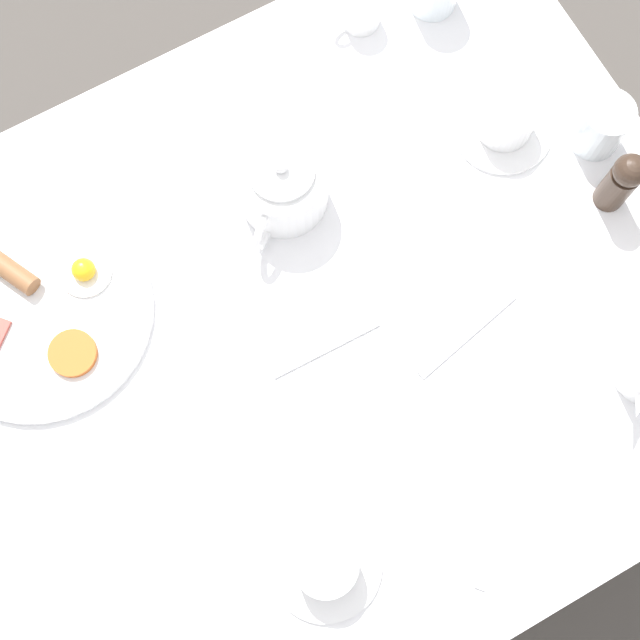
{
  "coord_description": "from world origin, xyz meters",
  "views": [
    {
      "loc": [
        0.14,
        0.25,
        1.88
      ],
      "look_at": [
        0.0,
        0.0,
        0.77
      ],
      "focal_mm": 50.0,
      "sensor_mm": 36.0,
      "label": 1
    }
  ],
  "objects_px": {
    "teapot_near": "(282,185)",
    "knife_by_plate": "(157,635)",
    "fork_by_plate": "(467,334)",
    "water_glass_short": "(602,125)",
    "breakfast_plate": "(39,308)",
    "salt_grinder": "(622,181)",
    "creamer_jug": "(361,10)",
    "fork_spare": "(502,518)",
    "teacup_with_saucer_right": "(506,120)",
    "teacup_with_saucer_left": "(325,564)",
    "spoon_for_tea": "(325,347)"
  },
  "relations": [
    {
      "from": "teacup_with_saucer_left",
      "to": "teacup_with_saucer_right",
      "type": "distance_m",
      "value": 0.63
    },
    {
      "from": "water_glass_short",
      "to": "creamer_jug",
      "type": "xyz_separation_m",
      "value": [
        0.19,
        -0.31,
        -0.01
      ]
    },
    {
      "from": "teacup_with_saucer_left",
      "to": "teapot_near",
      "type": "bearing_deg",
      "value": -112.27
    },
    {
      "from": "teacup_with_saucer_right",
      "to": "knife_by_plate",
      "type": "height_order",
      "value": "teacup_with_saucer_right"
    },
    {
      "from": "creamer_jug",
      "to": "knife_by_plate",
      "type": "height_order",
      "value": "creamer_jug"
    },
    {
      "from": "spoon_for_tea",
      "to": "teacup_with_saucer_right",
      "type": "bearing_deg",
      "value": -157.16
    },
    {
      "from": "creamer_jug",
      "to": "fork_spare",
      "type": "relative_size",
      "value": 0.52
    },
    {
      "from": "fork_by_plate",
      "to": "breakfast_plate",
      "type": "bearing_deg",
      "value": -32.36
    },
    {
      "from": "fork_by_plate",
      "to": "teacup_with_saucer_right",
      "type": "bearing_deg",
      "value": -130.6
    },
    {
      "from": "creamer_jug",
      "to": "fork_spare",
      "type": "distance_m",
      "value": 0.71
    },
    {
      "from": "teacup_with_saucer_right",
      "to": "creamer_jug",
      "type": "height_order",
      "value": "teacup_with_saucer_right"
    },
    {
      "from": "teapot_near",
      "to": "water_glass_short",
      "type": "distance_m",
      "value": 0.43
    },
    {
      "from": "fork_by_plate",
      "to": "teacup_with_saucer_left",
      "type": "bearing_deg",
      "value": 28.45
    },
    {
      "from": "teacup_with_saucer_left",
      "to": "fork_spare",
      "type": "relative_size",
      "value": 0.95
    },
    {
      "from": "teacup_with_saucer_right",
      "to": "fork_by_plate",
      "type": "height_order",
      "value": "teacup_with_saucer_right"
    },
    {
      "from": "teacup_with_saucer_right",
      "to": "fork_by_plate",
      "type": "relative_size",
      "value": 0.84
    },
    {
      "from": "salt_grinder",
      "to": "knife_by_plate",
      "type": "relative_size",
      "value": 0.51
    },
    {
      "from": "teacup_with_saucer_left",
      "to": "salt_grinder",
      "type": "distance_m",
      "value": 0.61
    },
    {
      "from": "spoon_for_tea",
      "to": "salt_grinder",
      "type": "bearing_deg",
      "value": 179.56
    },
    {
      "from": "salt_grinder",
      "to": "teapot_near",
      "type": "bearing_deg",
      "value": -28.84
    },
    {
      "from": "spoon_for_tea",
      "to": "fork_spare",
      "type": "relative_size",
      "value": 1.05
    },
    {
      "from": "spoon_for_tea",
      "to": "knife_by_plate",
      "type": "bearing_deg",
      "value": 31.25
    },
    {
      "from": "fork_by_plate",
      "to": "water_glass_short",
      "type": "bearing_deg",
      "value": -152.64
    },
    {
      "from": "salt_grinder",
      "to": "fork_spare",
      "type": "relative_size",
      "value": 0.77
    },
    {
      "from": "fork_by_plate",
      "to": "knife_by_plate",
      "type": "relative_size",
      "value": 0.75
    },
    {
      "from": "teacup_with_saucer_left",
      "to": "fork_by_plate",
      "type": "distance_m",
      "value": 0.34
    },
    {
      "from": "breakfast_plate",
      "to": "fork_by_plate",
      "type": "xyz_separation_m",
      "value": [
        -0.47,
        0.3,
        -0.01
      ]
    },
    {
      "from": "water_glass_short",
      "to": "spoon_for_tea",
      "type": "relative_size",
      "value": 0.52
    },
    {
      "from": "teacup_with_saucer_left",
      "to": "breakfast_plate",
      "type": "bearing_deg",
      "value": -69.75
    },
    {
      "from": "water_glass_short",
      "to": "teacup_with_saucer_right",
      "type": "bearing_deg",
      "value": -35.56
    },
    {
      "from": "teapot_near",
      "to": "knife_by_plate",
      "type": "height_order",
      "value": "teapot_near"
    },
    {
      "from": "salt_grinder",
      "to": "fork_by_plate",
      "type": "height_order",
      "value": "salt_grinder"
    },
    {
      "from": "spoon_for_tea",
      "to": "creamer_jug",
      "type": "bearing_deg",
      "value": -124.87
    },
    {
      "from": "breakfast_plate",
      "to": "knife_by_plate",
      "type": "relative_size",
      "value": 1.35
    },
    {
      "from": "fork_by_plate",
      "to": "knife_by_plate",
      "type": "distance_m",
      "value": 0.53
    },
    {
      "from": "knife_by_plate",
      "to": "salt_grinder",
      "type": "bearing_deg",
      "value": -165.15
    },
    {
      "from": "salt_grinder",
      "to": "fork_by_plate",
      "type": "bearing_deg",
      "value": 14.8
    },
    {
      "from": "spoon_for_tea",
      "to": "water_glass_short",
      "type": "bearing_deg",
      "value": -170.26
    },
    {
      "from": "teapot_near",
      "to": "water_glass_short",
      "type": "height_order",
      "value": "teapot_near"
    },
    {
      "from": "water_glass_short",
      "to": "fork_spare",
      "type": "distance_m",
      "value": 0.53
    },
    {
      "from": "teacup_with_saucer_left",
      "to": "salt_grinder",
      "type": "bearing_deg",
      "value": -157.63
    },
    {
      "from": "creamer_jug",
      "to": "spoon_for_tea",
      "type": "height_order",
      "value": "creamer_jug"
    },
    {
      "from": "teacup_with_saucer_right",
      "to": "fork_by_plate",
      "type": "xyz_separation_m",
      "value": [
        0.19,
        0.23,
        -0.03
      ]
    },
    {
      "from": "water_glass_short",
      "to": "teapot_near",
      "type": "bearing_deg",
      "value": -17.16
    },
    {
      "from": "water_glass_short",
      "to": "salt_grinder",
      "type": "xyz_separation_m",
      "value": [
        0.03,
        0.08,
        0.02
      ]
    },
    {
      "from": "creamer_jug",
      "to": "salt_grinder",
      "type": "xyz_separation_m",
      "value": [
        -0.16,
        0.4,
        0.03
      ]
    },
    {
      "from": "teacup_with_saucer_left",
      "to": "knife_by_plate",
      "type": "height_order",
      "value": "teacup_with_saucer_left"
    },
    {
      "from": "water_glass_short",
      "to": "fork_spare",
      "type": "bearing_deg",
      "value": 44.62
    },
    {
      "from": "teacup_with_saucer_left",
      "to": "creamer_jug",
      "type": "bearing_deg",
      "value": -122.77
    },
    {
      "from": "breakfast_plate",
      "to": "creamer_jug",
      "type": "bearing_deg",
      "value": -163.6
    }
  ]
}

